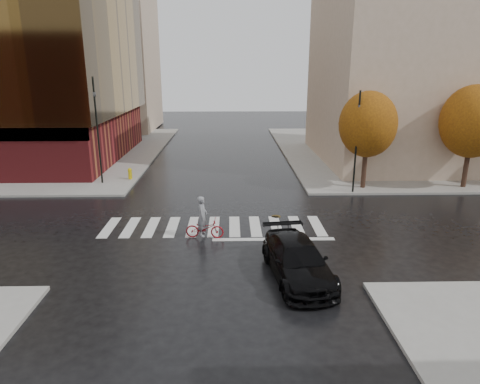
# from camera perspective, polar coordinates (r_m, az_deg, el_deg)

# --- Properties ---
(ground) EXTENTS (120.00, 120.00, 0.00)m
(ground) POSITION_cam_1_polar(r_m,az_deg,el_deg) (22.28, -3.56, -5.09)
(ground) COLOR black
(ground) RESTS_ON ground
(sidewalk_nw) EXTENTS (30.00, 30.00, 0.15)m
(sidewalk_nw) POSITION_cam_1_polar(r_m,az_deg,el_deg) (47.80, -28.66, 4.71)
(sidewalk_nw) COLOR gray
(sidewalk_nw) RESTS_ON ground
(sidewalk_ne) EXTENTS (30.00, 30.00, 0.15)m
(sidewalk_ne) POSITION_cam_1_polar(r_m,az_deg,el_deg) (46.99, 24.14, 5.12)
(sidewalk_ne) COLOR gray
(sidewalk_ne) RESTS_ON ground
(crosswalk) EXTENTS (12.00, 3.00, 0.01)m
(crosswalk) POSITION_cam_1_polar(r_m,az_deg,el_deg) (22.74, -3.52, -4.61)
(crosswalk) COLOR silver
(crosswalk) RESTS_ON ground
(building_ne_tan) EXTENTS (16.00, 16.00, 18.00)m
(building_ne_tan) POSITION_cam_1_polar(r_m,az_deg,el_deg) (41.00, 22.81, 16.62)
(building_ne_tan) COLOR tan
(building_ne_tan) RESTS_ON sidewalk_ne
(building_nw_far) EXTENTS (14.00, 12.00, 20.00)m
(building_nw_far) POSITION_cam_1_polar(r_m,az_deg,el_deg) (60.16, -18.51, 17.56)
(building_nw_far) COLOR tan
(building_nw_far) RESTS_ON sidewalk_nw
(tree_ne_a) EXTENTS (3.80, 3.80, 6.50)m
(tree_ne_a) POSITION_cam_1_polar(r_m,az_deg,el_deg) (29.77, 16.69, 8.62)
(tree_ne_a) COLOR black
(tree_ne_a) RESTS_ON sidewalk_ne
(tree_ne_b) EXTENTS (4.20, 4.20, 6.89)m
(tree_ne_b) POSITION_cam_1_polar(r_m,az_deg,el_deg) (32.58, 28.63, 8.23)
(tree_ne_b) COLOR black
(tree_ne_b) RESTS_ON sidewalk_ne
(sedan) EXTENTS (2.80, 5.44, 1.51)m
(sedan) POSITION_cam_1_polar(r_m,az_deg,el_deg) (17.37, 7.67, -8.98)
(sedan) COLOR black
(sedan) RESTS_ON ground
(cyclist) EXTENTS (1.93, 0.83, 2.13)m
(cyclist) POSITION_cam_1_polar(r_m,az_deg,el_deg) (21.11, -4.84, -4.25)
(cyclist) COLOR maroon
(cyclist) RESTS_ON ground
(traffic_light_nw) EXTENTS (0.22, 0.20, 7.34)m
(traffic_light_nw) POSITION_cam_1_polar(r_m,az_deg,el_deg) (31.33, -18.54, 8.59)
(traffic_light_nw) COLOR black
(traffic_light_nw) RESTS_ON sidewalk_nw
(traffic_light_ne) EXTENTS (0.18, 0.20, 6.58)m
(traffic_light_ne) POSITION_cam_1_polar(r_m,az_deg,el_deg) (28.52, 15.32, 7.12)
(traffic_light_ne) COLOR black
(traffic_light_ne) RESTS_ON sidewalk_ne
(fire_hydrant) EXTENTS (0.29, 0.29, 0.83)m
(fire_hydrant) POSITION_cam_1_polar(r_m,az_deg,el_deg) (32.48, -14.46, 2.47)
(fire_hydrant) COLOR gold
(fire_hydrant) RESTS_ON sidewalk_nw
(manhole) EXTENTS (0.65, 0.65, 0.01)m
(manhole) POSITION_cam_1_polar(r_m,az_deg,el_deg) (24.26, 4.83, -3.26)
(manhole) COLOR #503E1C
(manhole) RESTS_ON ground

